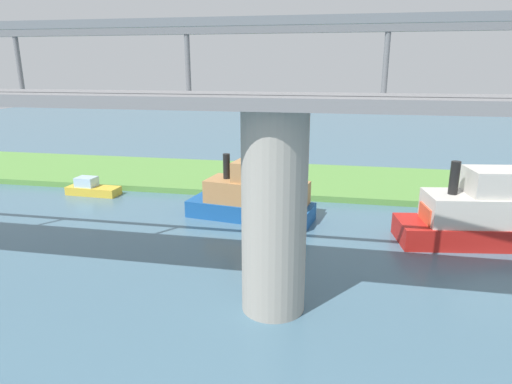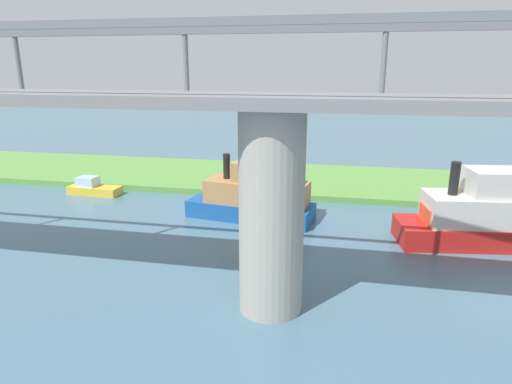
{
  "view_description": "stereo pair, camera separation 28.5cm",
  "coord_description": "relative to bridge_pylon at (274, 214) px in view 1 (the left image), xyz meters",
  "views": [
    {
      "loc": [
        -5.51,
        34.89,
        10.68
      ],
      "look_at": [
        0.31,
        5.0,
        2.0
      ],
      "focal_mm": 31.26,
      "sensor_mm": 36.0,
      "label": 1
    },
    {
      "loc": [
        -5.79,
        34.83,
        10.68
      ],
      "look_at": [
        0.31,
        5.0,
        2.0
      ],
      "focal_mm": 31.26,
      "sensor_mm": 36.0,
      "label": 2
    }
  ],
  "objects": [
    {
      "name": "grassy_bank",
      "position": [
        2.8,
        -22.88,
        -4.28
      ],
      "size": [
        80.0,
        12.0,
        0.5
      ],
      "primitive_type": "cube",
      "color": "#5B9342",
      "rests_on": "ground"
    },
    {
      "name": "ground_plane",
      "position": [
        2.8,
        -16.88,
        -4.53
      ],
      "size": [
        160.0,
        160.0,
        0.0
      ],
      "primitive_type": "plane",
      "color": "#476B7F"
    },
    {
      "name": "mooring_post",
      "position": [
        2.68,
        -17.8,
        -3.67
      ],
      "size": [
        0.2,
        0.2,
        0.72
      ],
      "primitive_type": "cylinder",
      "color": "brown",
      "rests_on": "grassy_bank"
    },
    {
      "name": "person_on_bank",
      "position": [
        0.58,
        -18.87,
        -3.32
      ],
      "size": [
        0.48,
        0.48,
        1.39
      ],
      "color": "#2D334C",
      "rests_on": "grassy_bank"
    },
    {
      "name": "motorboat_white",
      "position": [
        18.11,
        -15.34,
        -3.99
      ],
      "size": [
        4.58,
        1.81,
        1.5
      ],
      "color": "gold",
      "rests_on": "ground"
    },
    {
      "name": "bridge_span",
      "position": [
        -0.0,
        -0.02,
        5.02
      ],
      "size": [
        60.95,
        4.3,
        3.25
      ],
      "color": "slate",
      "rests_on": "bridge_pylon"
    },
    {
      "name": "skiff_small",
      "position": [
        -11.82,
        -10.13,
        -2.61
      ],
      "size": [
        10.51,
        4.81,
        5.17
      ],
      "color": "red",
      "rests_on": "ground"
    },
    {
      "name": "riverboat_paddlewheel",
      "position": [
        3.23,
        -11.88,
        -2.82
      ],
      "size": [
        9.39,
        4.41,
        4.62
      ],
      "color": "#195199",
      "rests_on": "ground"
    },
    {
      "name": "bridge_pylon",
      "position": [
        0.0,
        0.0,
        0.0
      ],
      "size": [
        2.83,
        2.83,
        9.05
      ],
      "primitive_type": "cylinder",
      "color": "#9E998E",
      "rests_on": "ground"
    },
    {
      "name": "motorboat_red",
      "position": [
        -11.29,
        -14.72,
        -4.02
      ],
      "size": [
        4.48,
        2.33,
        1.42
      ],
      "color": "#1E232D",
      "rests_on": "ground"
    }
  ]
}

